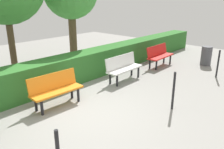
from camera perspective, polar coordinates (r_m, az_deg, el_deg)
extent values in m
plane|color=gray|center=(5.81, -7.59, -9.52)|extent=(19.96, 19.96, 0.00)
cube|color=red|center=(9.65, 12.06, 4.42)|extent=(1.47, 0.45, 0.05)
cube|color=red|center=(9.68, 11.17, 5.96)|extent=(1.46, 0.16, 0.42)
cylinder|color=black|center=(10.13, 14.32, 3.64)|extent=(0.07, 0.07, 0.39)
cylinder|color=black|center=(10.26, 12.83, 3.95)|extent=(0.07, 0.07, 0.39)
cylinder|color=black|center=(9.14, 11.01, 2.27)|extent=(0.07, 0.07, 0.39)
cylinder|color=black|center=(9.29, 9.41, 2.63)|extent=(0.07, 0.07, 0.39)
cube|color=white|center=(7.78, 3.25, 1.38)|extent=(1.48, 0.43, 0.05)
cube|color=white|center=(7.83, 2.19, 3.30)|extent=(1.48, 0.12, 0.42)
cylinder|color=black|center=(8.22, 6.59, 0.62)|extent=(0.07, 0.07, 0.39)
cylinder|color=black|center=(8.38, 4.92, 1.04)|extent=(0.07, 0.07, 0.39)
cylinder|color=black|center=(7.33, 1.28, -1.52)|extent=(0.07, 0.07, 0.39)
cylinder|color=black|center=(7.52, -0.47, -1.00)|extent=(0.07, 0.07, 0.39)
cube|color=orange|center=(6.11, -13.47, -4.12)|extent=(1.41, 0.49, 0.05)
cube|color=orange|center=(6.18, -14.58, -1.61)|extent=(1.40, 0.18, 0.42)
cylinder|color=black|center=(6.36, -8.42, -5.02)|extent=(0.07, 0.07, 0.39)
cylinder|color=black|center=(6.58, -10.00, -4.25)|extent=(0.07, 0.07, 0.39)
cylinder|color=black|center=(5.84, -17.08, -7.94)|extent=(0.07, 0.07, 0.39)
cylinder|color=black|center=(6.08, -18.46, -6.97)|extent=(0.07, 0.07, 0.39)
cube|color=#2D6B28|center=(7.69, -10.72, 1.23)|extent=(15.96, 0.80, 0.92)
cylinder|color=brown|center=(9.62, -9.70, 9.03)|extent=(0.31, 0.31, 2.31)
cylinder|color=brown|center=(8.74, -23.71, 6.95)|extent=(0.22, 0.22, 2.37)
cylinder|color=black|center=(8.88, 24.92, 2.40)|extent=(0.06, 0.06, 1.00)
cylinder|color=black|center=(5.96, 15.09, -3.95)|extent=(0.06, 0.06, 1.00)
cylinder|color=#4C4C51|center=(10.40, 22.46, 4.33)|extent=(0.43, 0.43, 0.79)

